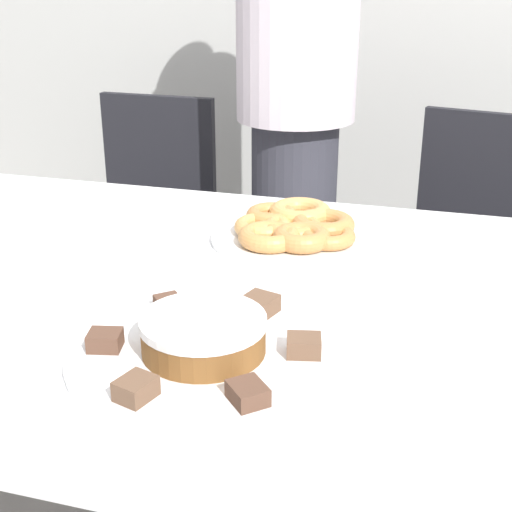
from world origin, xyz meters
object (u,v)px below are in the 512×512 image
office_chair_left (144,244)px  frosted_cake (203,334)px  person_standing (296,100)px  office_chair_right (464,279)px  plate_donuts (292,238)px  plate_cake (204,354)px

office_chair_left → frosted_cake: size_ratio=4.93×
office_chair_left → frosted_cake: 1.40m
person_standing → office_chair_right: (0.52, -0.00, -0.50)m
office_chair_right → frosted_cake: (-0.37, -1.18, 0.38)m
office_chair_left → office_chair_right: (1.02, -0.00, 0.00)m
office_chair_right → person_standing: bearing=-167.4°
frosted_cake → office_chair_right: bearing=72.5°
person_standing → frosted_cake: 1.20m
office_chair_left → frosted_cake: office_chair_left is taller
plate_donuts → office_chair_right: bearing=62.7°
plate_cake → office_chair_right: bearing=72.5°
plate_cake → frosted_cake: (-0.00, -0.00, 0.03)m
office_chair_left → plate_cake: bearing=-59.2°
office_chair_left → office_chair_right: size_ratio=1.00×
office_chair_right → frosted_cake: office_chair_right is taller
office_chair_left → plate_donuts: (0.66, -0.70, 0.35)m
person_standing → plate_cake: (0.15, -1.19, -0.15)m
plate_donuts → office_chair_left: bearing=133.5°
person_standing → plate_donuts: 0.73m
plate_cake → frosted_cake: size_ratio=2.17×
plate_donuts → frosted_cake: frosted_cake is taller
plate_cake → frosted_cake: bearing=-97.1°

